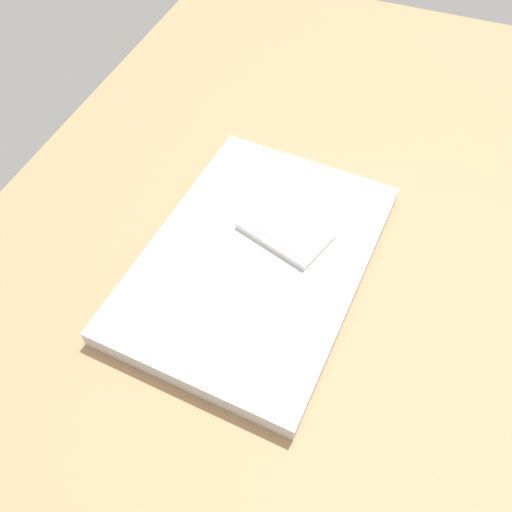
# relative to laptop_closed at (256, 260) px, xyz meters

# --- Properties ---
(desk_surface) EXTENTS (1.20, 0.80, 0.03)m
(desk_surface) POSITION_rel_laptop_closed_xyz_m (0.06, -0.04, -0.03)
(desk_surface) COLOR #9E7751
(desk_surface) RESTS_ON ground
(laptop_closed) EXTENTS (0.36, 0.26, 0.02)m
(laptop_closed) POSITION_rel_laptop_closed_xyz_m (0.00, 0.00, 0.00)
(laptop_closed) COLOR #B7BABC
(laptop_closed) RESTS_ON desk_surface
(cell_phone_on_laptop) EXTENTS (0.09, 0.12, 0.01)m
(cell_phone_on_laptop) POSITION_rel_laptop_closed_xyz_m (0.04, -0.02, 0.02)
(cell_phone_on_laptop) COLOR silver
(cell_phone_on_laptop) RESTS_ON laptop_closed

